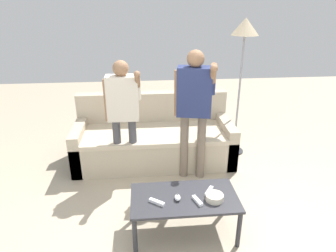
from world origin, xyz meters
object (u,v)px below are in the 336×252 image
at_px(floor_lamp, 244,37).
at_px(game_remote_wand_spare, 197,201).
at_px(player_left, 123,107).
at_px(game_remote_wand_near, 157,202).
at_px(game_remote_nunchuk, 178,198).
at_px(couch, 154,139).
at_px(player_right, 194,102).
at_px(coffee_table, 184,201).
at_px(snack_bowl, 215,197).
at_px(game_remote_wand_far, 209,191).

bearing_deg(floor_lamp, game_remote_wand_spare, -117.53).
xyz_separation_m(floor_lamp, game_remote_wand_spare, (-0.90, -1.72, -1.26)).
bearing_deg(player_left, game_remote_wand_near, -74.60).
bearing_deg(game_remote_nunchuk, game_remote_wand_spare, -16.53).
height_order(couch, player_right, player_right).
xyz_separation_m(couch, coffee_table, (0.21, -1.54, 0.06)).
xyz_separation_m(coffee_table, snack_bowl, (0.27, -0.07, 0.08)).
distance_m(player_left, game_remote_wand_spare, 1.49).
relative_size(coffee_table, player_right, 0.62).
relative_size(floor_lamp, player_right, 1.19).
relative_size(couch, snack_bowl, 13.06).
distance_m(game_remote_nunchuk, game_remote_wand_far, 0.33).
distance_m(game_remote_nunchuk, game_remote_wand_near, 0.20).
relative_size(coffee_table, game_remote_wand_near, 6.93).
xyz_separation_m(game_remote_nunchuk, game_remote_wand_near, (-0.19, -0.04, -0.01)).
bearing_deg(floor_lamp, snack_bowl, -113.25).
bearing_deg(player_left, player_right, -7.14).
height_order(game_remote_nunchuk, player_left, player_left).
height_order(floor_lamp, player_right, floor_lamp).
bearing_deg(player_left, game_remote_nunchuk, -65.62).
bearing_deg(player_right, player_left, 172.86).
bearing_deg(floor_lamp, player_left, -162.22).
xyz_separation_m(coffee_table, game_remote_nunchuk, (-0.07, -0.04, 0.07)).
xyz_separation_m(game_remote_nunchuk, player_left, (-0.52, 1.16, 0.51)).
height_order(game_remote_nunchuk, game_remote_wand_far, game_remote_nunchuk).
bearing_deg(player_right, game_remote_wand_far, -90.20).
xyz_separation_m(coffee_table, floor_lamp, (1.00, 1.63, 1.32)).
distance_m(snack_bowl, game_remote_nunchuk, 0.34).
bearing_deg(snack_bowl, game_remote_wand_near, -179.75).
bearing_deg(game_remote_wand_spare, game_remote_wand_far, 44.00).
relative_size(game_remote_wand_near, game_remote_wand_far, 1.00).
xyz_separation_m(snack_bowl, player_right, (-0.02, 1.09, 0.58)).
xyz_separation_m(game_remote_wand_far, game_remote_wand_spare, (-0.14, -0.14, 0.00)).
bearing_deg(player_right, couch, 131.16).
bearing_deg(game_remote_wand_spare, floor_lamp, 62.47).
bearing_deg(game_remote_wand_spare, coffee_table, 139.46).
relative_size(player_left, game_remote_wand_far, 10.28).
distance_m(couch, player_right, 1.01).
xyz_separation_m(player_left, game_remote_wand_near, (0.33, -1.19, -0.52)).
relative_size(floor_lamp, game_remote_wand_far, 13.16).
distance_m(snack_bowl, game_remote_wand_near, 0.54).
xyz_separation_m(coffee_table, game_remote_wand_near, (-0.27, -0.08, 0.07)).
xyz_separation_m(game_remote_wand_near, game_remote_wand_far, (0.51, 0.12, 0.00)).
xyz_separation_m(floor_lamp, game_remote_wand_near, (-1.27, -1.71, -1.26)).
bearing_deg(game_remote_wand_near, couch, 88.18).
bearing_deg(game_remote_wand_near, coffee_table, 16.17).
bearing_deg(game_remote_wand_near, player_right, 64.67).
distance_m(game_remote_wand_far, game_remote_wand_spare, 0.20).
xyz_separation_m(couch, game_remote_nunchuk, (0.14, -1.58, 0.14)).
bearing_deg(floor_lamp, game_remote_nunchuk, -122.75).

